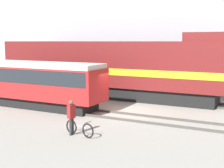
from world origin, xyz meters
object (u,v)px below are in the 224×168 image
bicycle (79,129)px  person (71,114)px  freight_locomotive (108,68)px  streetcar (35,81)px

bicycle → person: bearing=-170.4°
freight_locomotive → person: (3.38, -10.07, -1.32)m
streetcar → bicycle: 7.73m
streetcar → person: streetcar is taller
bicycle → freight_locomotive: bearing=110.7°
freight_locomotive → person: bearing=-71.5°
streetcar → freight_locomotive: bearing=66.3°
freight_locomotive → bicycle: size_ratio=10.73×
streetcar → person: size_ratio=5.85×
bicycle → person: person is taller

